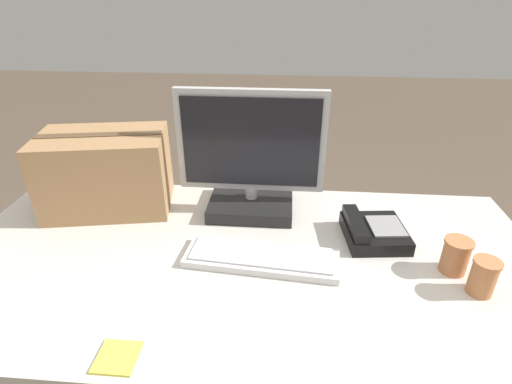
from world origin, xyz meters
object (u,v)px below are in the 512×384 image
(keyboard, at_px, (262,258))
(cardboard_box, at_px, (106,172))
(paper_cup_right, at_px, (483,277))
(paper_cup_left, at_px, (456,256))
(sticky_note_pad, at_px, (117,357))
(monitor, at_px, (251,165))
(desk_phone, at_px, (372,231))

(keyboard, height_order, cardboard_box, cardboard_box)
(cardboard_box, bearing_deg, keyboard, -26.40)
(paper_cup_right, bearing_deg, paper_cup_left, 114.82)
(paper_cup_left, height_order, sticky_note_pad, paper_cup_left)
(sticky_note_pad, bearing_deg, cardboard_box, 113.20)
(paper_cup_left, bearing_deg, cardboard_box, 165.94)
(monitor, xyz_separation_m, sticky_note_pad, (-0.23, -0.68, -0.17))
(keyboard, bearing_deg, paper_cup_right, -2.75)
(sticky_note_pad, bearing_deg, desk_phone, 38.90)
(monitor, distance_m, cardboard_box, 0.52)
(keyboard, relative_size, sticky_note_pad, 5.12)
(paper_cup_left, distance_m, sticky_note_pad, 0.92)
(paper_cup_right, xyz_separation_m, cardboard_box, (-1.16, 0.37, 0.08))
(desk_phone, distance_m, cardboard_box, 0.93)
(paper_cup_left, xyz_separation_m, cardboard_box, (-1.12, 0.28, 0.09))
(keyboard, bearing_deg, paper_cup_left, 5.68)
(monitor, bearing_deg, paper_cup_left, -26.63)
(monitor, xyz_separation_m, keyboard, (0.06, -0.31, -0.16))
(paper_cup_left, bearing_deg, monitor, 153.37)
(paper_cup_left, height_order, cardboard_box, cardboard_box)
(paper_cup_left, xyz_separation_m, paper_cup_right, (0.04, -0.09, 0.00))
(keyboard, bearing_deg, desk_phone, 28.44)
(monitor, height_order, sticky_note_pad, monitor)
(monitor, relative_size, cardboard_box, 1.07)
(desk_phone, xyz_separation_m, sticky_note_pad, (-0.64, -0.52, -0.02))
(desk_phone, relative_size, cardboard_box, 0.47)
(desk_phone, xyz_separation_m, paper_cup_left, (0.20, -0.14, 0.02))
(desk_phone, bearing_deg, cardboard_box, 165.41)
(monitor, xyz_separation_m, desk_phone, (0.40, -0.16, -0.14))
(keyboard, height_order, paper_cup_right, paper_cup_right)
(desk_phone, xyz_separation_m, cardboard_box, (-0.92, 0.14, 0.11))
(keyboard, xyz_separation_m, sticky_note_pad, (-0.29, -0.37, -0.01))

